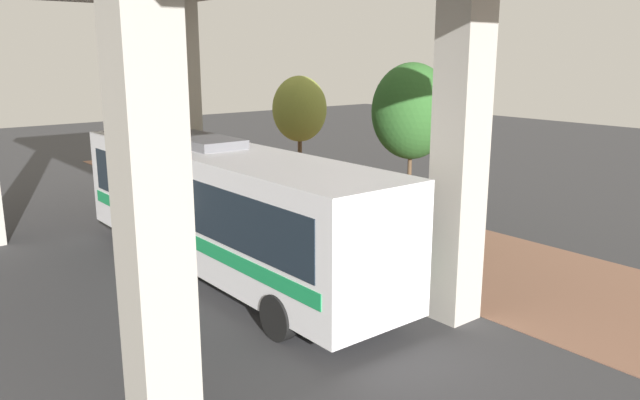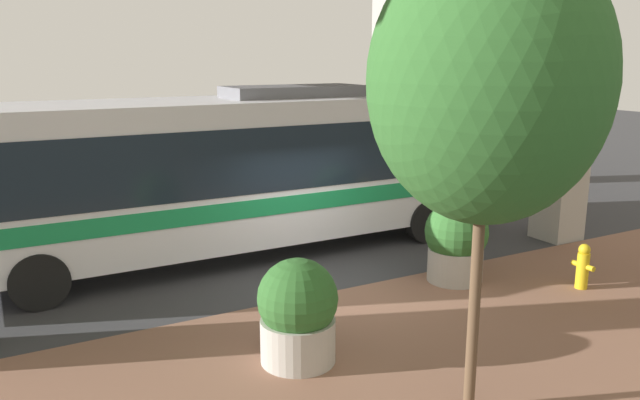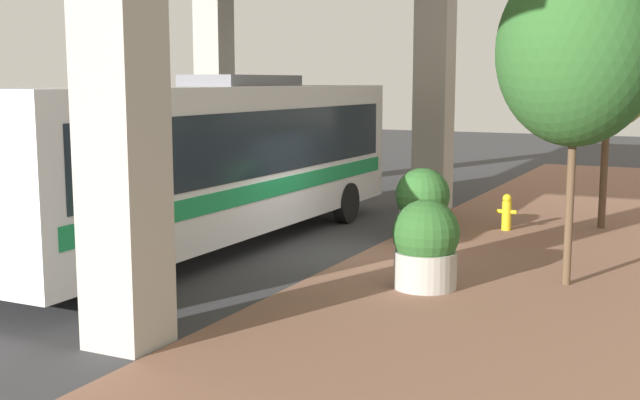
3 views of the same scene
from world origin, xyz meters
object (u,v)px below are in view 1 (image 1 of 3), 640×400
fire_hydrant (280,200)px  planter_middle (275,205)px  planter_front (391,224)px  bus (223,203)px  street_tree_far (411,111)px  street_tree_near (300,109)px

fire_hydrant → planter_middle: size_ratio=0.55×
planter_front → fire_hydrant: bearing=-90.0°
bus → planter_middle: (-3.61, -2.83, -1.16)m
fire_hydrant → street_tree_far: 6.19m
bus → planter_front: (-5.08, 1.27, -1.21)m
fire_hydrant → planter_middle: 2.34m
fire_hydrant → planter_front: bearing=90.0°
fire_hydrant → street_tree_near: size_ratio=0.18×
planter_middle → street_tree_far: bearing=141.6°
planter_front → street_tree_far: 4.06m
fire_hydrant → planter_middle: bearing=50.9°
planter_middle → street_tree_far: street_tree_far is taller
planter_front → street_tree_near: bearing=-105.2°
fire_hydrant → street_tree_near: 3.98m
bus → street_tree_near: (-7.03, -5.94, 1.69)m
bus → street_tree_near: street_tree_near is taller
planter_front → planter_middle: size_ratio=0.96×
planter_middle → street_tree_near: bearing=-137.8°
street_tree_near → bus: bearing=40.2°
street_tree_far → street_tree_near: bearing=-88.5°
bus → fire_hydrant: size_ratio=13.95×
planter_middle → street_tree_near: 5.43m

